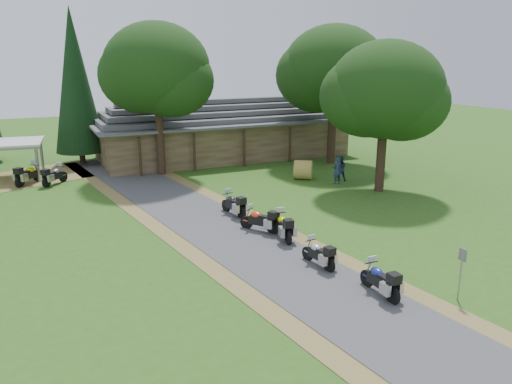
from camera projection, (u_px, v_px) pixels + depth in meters
name	position (u px, v px, depth m)	size (l,w,h in m)	color
ground	(304.00, 280.00, 19.20)	(120.00, 120.00, 0.00)	#2E5517
driveway	(250.00, 247.00, 22.50)	(46.00, 46.00, 0.00)	#3F3F41
lodge	(223.00, 127.00, 41.97)	(21.40, 9.40, 4.90)	brown
motorcycle_row_a	(380.00, 278.00, 17.83)	(1.87, 0.61, 1.28)	navy
motorcycle_row_b	(318.00, 252.00, 20.28)	(1.74, 0.57, 1.19)	#B7B9BE
motorcycle_row_c	(283.00, 225.00, 23.30)	(1.98, 0.65, 1.36)	#CFCC00
motorcycle_row_d	(260.00, 219.00, 24.25)	(1.90, 0.62, 1.30)	#DC441D
motorcycle_row_e	(234.00, 203.00, 26.73)	(1.96, 0.64, 1.34)	black
motorcycle_carport_a	(28.00, 174.00, 33.12)	(2.15, 0.70, 1.47)	#D0D000
motorcycle_carport_b	(55.00, 175.00, 33.07)	(1.99, 0.65, 1.36)	slate
person_a	(337.00, 168.00, 33.19)	(0.60, 0.43, 2.12)	navy
person_b	(340.00, 166.00, 33.97)	(0.58, 0.42, 2.03)	navy
hay_bale	(303.00, 170.00, 34.53)	(1.32, 1.32, 1.21)	olive
sign_post	(460.00, 274.00, 17.35)	(0.35, 0.06, 1.96)	gray
oak_lodge_left	(158.00, 89.00, 34.46)	(7.33, 7.33, 12.07)	black
oak_lodge_right	(334.00, 88.00, 38.33)	(7.91, 7.91, 11.76)	black
oak_driveway	(384.00, 110.00, 30.34)	(6.96, 6.96, 10.22)	black
cedar_near	(76.00, 87.00, 38.05)	(3.79, 3.79, 11.92)	black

